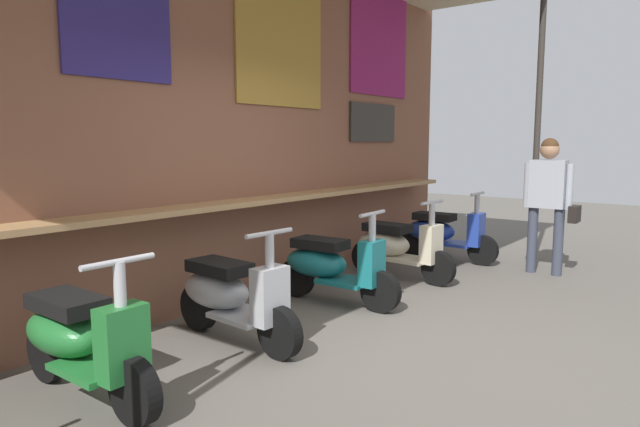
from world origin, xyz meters
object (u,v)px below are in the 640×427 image
Objects in this scene: scooter_green at (79,339)px; shopper_with_handbag at (549,192)px; scooter_cream at (395,246)px; scooter_silver at (229,295)px; scooter_blue at (442,232)px; scooter_teal at (330,265)px.

shopper_with_handbag reaches higher than scooter_green.
shopper_with_handbag is (1.31, -1.38, 0.63)m from scooter_cream.
scooter_cream is (2.71, 0.00, 0.00)m from scooter_silver.
shopper_with_handbag is at bearing -1.59° from scooter_blue.
scooter_silver and scooter_teal have the same top height.
scooter_green is at bearing -92.47° from scooter_blue.
scooter_green and scooter_silver have the same top height.
scooter_cream is at bearing 89.92° from scooter_green.
scooter_blue is (5.29, -0.00, 0.00)m from scooter_green.
scooter_silver is 1.00× the size of scooter_blue.
scooter_teal is 1.32m from scooter_cream.
scooter_cream is at bearing -92.46° from scooter_blue.
shopper_with_handbag reaches higher than scooter_cream.
scooter_green and scooter_teal have the same top height.
scooter_teal and scooter_blue have the same top height.
scooter_blue is 1.52m from shopper_with_handbag.
scooter_green is 5.29m from scooter_blue.
scooter_silver is 1.00× the size of scooter_cream.
scooter_green is at bearing -86.38° from scooter_silver.
shopper_with_handbag is at bearing 74.64° from scooter_silver.
scooter_green and scooter_cream have the same top height.
shopper_with_handbag is (0.02, -1.38, 0.63)m from scooter_blue.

